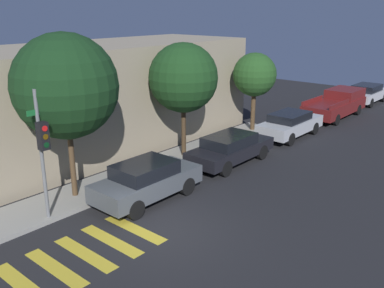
# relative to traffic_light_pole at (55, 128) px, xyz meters

# --- Properties ---
(ground_plane) EXTENTS (60.00, 60.00, 0.00)m
(ground_plane) POSITION_rel_traffic_light_pole_xyz_m (1.48, -3.37, -3.18)
(ground_plane) COLOR black
(sidewalk) EXTENTS (26.00, 2.18, 0.14)m
(sidewalk) POSITION_rel_traffic_light_pole_xyz_m (1.48, 0.92, -3.11)
(sidewalk) COLOR gray
(sidewalk) RESTS_ON ground
(building_row) EXTENTS (26.00, 6.00, 5.23)m
(building_row) POSITION_rel_traffic_light_pole_xyz_m (1.48, 5.41, -0.56)
(building_row) COLOR gray
(building_row) RESTS_ON ground
(crosswalk) EXTENTS (5.34, 2.60, 0.00)m
(crosswalk) POSITION_rel_traffic_light_pole_xyz_m (-1.45, -2.57, -3.17)
(crosswalk) COLOR gold
(crosswalk) RESTS_ON ground
(traffic_light_pole) EXTENTS (2.59, 0.56, 4.52)m
(traffic_light_pole) POSITION_rel_traffic_light_pole_xyz_m (0.00, 0.00, 0.00)
(traffic_light_pole) COLOR slate
(traffic_light_pole) RESTS_ON ground
(sedan_near_corner) EXTENTS (4.29, 1.82, 1.52)m
(sedan_near_corner) POSITION_rel_traffic_light_pole_xyz_m (2.79, -1.27, -2.37)
(sedan_near_corner) COLOR #4C5156
(sedan_near_corner) RESTS_ON ground
(sedan_middle) EXTENTS (4.67, 1.82, 1.39)m
(sedan_middle) POSITION_rel_traffic_light_pole_xyz_m (8.06, -1.27, -2.42)
(sedan_middle) COLOR black
(sedan_middle) RESTS_ON ground
(sedan_far_end) EXTENTS (4.54, 1.80, 1.42)m
(sedan_far_end) POSITION_rel_traffic_light_pole_xyz_m (13.69, -1.27, -2.41)
(sedan_far_end) COLOR #B7BABF
(sedan_far_end) RESTS_ON ground
(pickup_truck) EXTENTS (5.71, 2.08, 1.70)m
(pickup_truck) POSITION_rel_traffic_light_pole_xyz_m (19.98, -1.27, -2.30)
(pickup_truck) COLOR maroon
(pickup_truck) RESTS_ON ground
(sedan_tail_of_row) EXTENTS (4.51, 1.84, 1.43)m
(sedan_tail_of_row) POSITION_rel_traffic_light_pole_xyz_m (25.53, -1.27, -2.41)
(sedan_tail_of_row) COLOR silver
(sedan_tail_of_row) RESTS_ON ground
(tree_near_corner) EXTENTS (3.75, 3.75, 6.17)m
(tree_near_corner) POSITION_rel_traffic_light_pole_xyz_m (1.12, 0.93, 1.11)
(tree_near_corner) COLOR #4C3823
(tree_near_corner) RESTS_ON ground
(tree_midblock) EXTENTS (3.20, 3.20, 5.46)m
(tree_midblock) POSITION_rel_traffic_light_pole_xyz_m (7.29, 0.93, 0.68)
(tree_midblock) COLOR #42301E
(tree_midblock) RESTS_ON ground
(tree_far_end) EXTENTS (2.45, 2.45, 4.56)m
(tree_far_end) POSITION_rel_traffic_light_pole_xyz_m (13.28, 0.93, 0.14)
(tree_far_end) COLOR #4C3823
(tree_far_end) RESTS_ON ground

